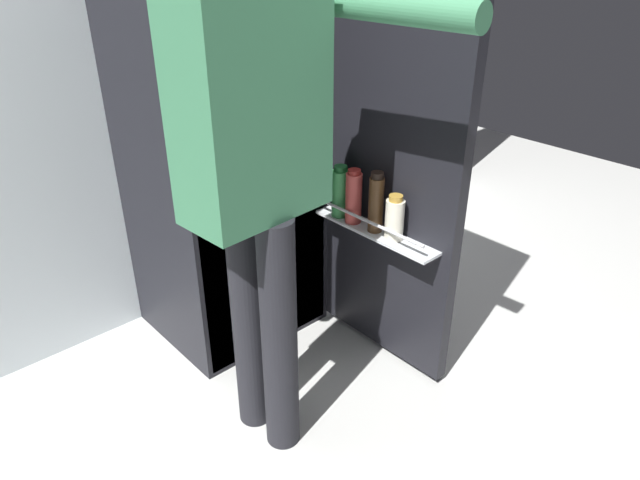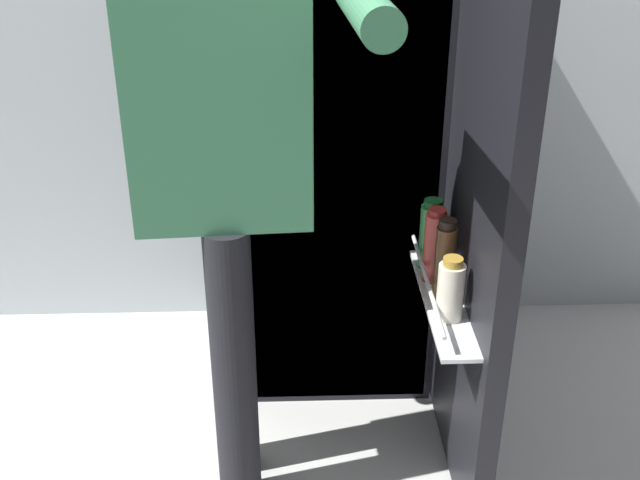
# 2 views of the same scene
# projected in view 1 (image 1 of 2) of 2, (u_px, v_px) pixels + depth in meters

# --- Properties ---
(ground_plane) EXTENTS (6.80, 6.80, 0.00)m
(ground_plane) POSITION_uv_depth(u_px,v_px,m) (310.00, 374.00, 2.41)
(ground_plane) COLOR silver
(kitchen_wall) EXTENTS (4.40, 0.10, 2.68)m
(kitchen_wall) POSITION_uv_depth(u_px,v_px,m) (162.00, 10.00, 2.35)
(kitchen_wall) COLOR silver
(kitchen_wall) RESTS_ON ground_plane
(refrigerator) EXTENTS (0.71, 1.24, 1.70)m
(refrigerator) POSITION_uv_depth(u_px,v_px,m) (234.00, 148.00, 2.34)
(refrigerator) COLOR black
(refrigerator) RESTS_ON ground_plane
(person) EXTENTS (0.59, 0.74, 1.77)m
(person) POSITION_uv_depth(u_px,v_px,m) (257.00, 151.00, 1.66)
(person) COLOR black
(person) RESTS_ON ground_plane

